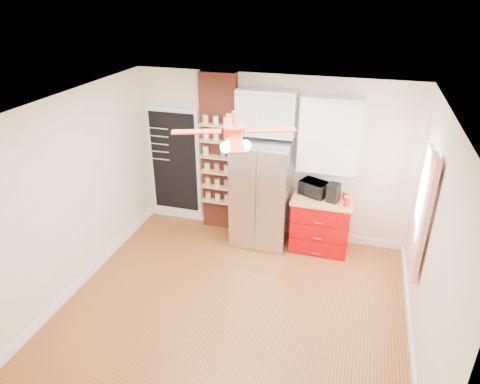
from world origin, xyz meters
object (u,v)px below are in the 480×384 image
(fridge, at_px, (261,193))
(canister_left, at_px, (347,202))
(toaster_oven, at_px, (314,188))
(coffee_maker, at_px, (333,193))
(red_cabinet, at_px, (321,223))
(ceiling_fan, at_px, (234,131))
(pantry_jar_oats, at_px, (206,151))

(fridge, relative_size, canister_left, 11.29)
(toaster_oven, xyz_separation_m, canister_left, (0.52, -0.25, -0.04))
(canister_left, bearing_deg, coffee_maker, 152.14)
(red_cabinet, height_order, ceiling_fan, ceiling_fan)
(coffee_maker, xyz_separation_m, pantry_jar_oats, (-2.11, 0.15, 0.40))
(toaster_oven, relative_size, canister_left, 2.73)
(fridge, height_order, pantry_jar_oats, fridge)
(red_cabinet, bearing_deg, ceiling_fan, -118.71)
(pantry_jar_oats, bearing_deg, fridge, -8.69)
(red_cabinet, relative_size, canister_left, 6.06)
(ceiling_fan, distance_m, toaster_oven, 2.38)
(red_cabinet, xyz_separation_m, toaster_oven, (-0.16, 0.08, 0.56))
(red_cabinet, bearing_deg, fridge, -177.05)
(ceiling_fan, bearing_deg, red_cabinet, 61.29)
(pantry_jar_oats, bearing_deg, canister_left, -6.57)
(ceiling_fan, height_order, canister_left, ceiling_fan)
(pantry_jar_oats, bearing_deg, coffee_maker, -4.20)
(red_cabinet, height_order, coffee_maker, coffee_maker)
(fridge, xyz_separation_m, ceiling_fan, (0.05, -1.63, 1.55))
(red_cabinet, xyz_separation_m, ceiling_fan, (-0.92, -1.68, 1.97))
(fridge, distance_m, red_cabinet, 1.06)
(ceiling_fan, bearing_deg, pantry_jar_oats, 120.22)
(fridge, relative_size, red_cabinet, 1.86)
(canister_left, bearing_deg, fridge, 175.01)
(red_cabinet, bearing_deg, canister_left, -24.54)
(fridge, bearing_deg, coffee_maker, -0.20)
(red_cabinet, xyz_separation_m, coffee_maker, (0.15, -0.05, 0.59))
(red_cabinet, xyz_separation_m, pantry_jar_oats, (-1.96, 0.10, 0.99))
(fridge, height_order, coffee_maker, fridge)
(fridge, relative_size, pantry_jar_oats, 12.08)
(fridge, bearing_deg, toaster_oven, 9.40)
(toaster_oven, distance_m, canister_left, 0.58)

